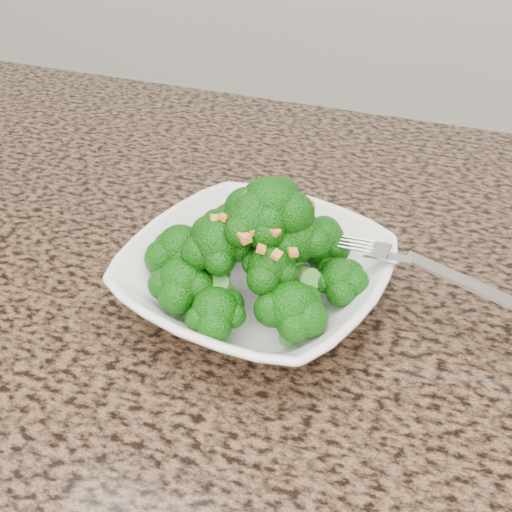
% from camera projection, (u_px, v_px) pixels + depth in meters
% --- Properties ---
extents(granite_counter, '(1.64, 1.04, 0.03)m').
position_uv_depth(granite_counter, '(127.00, 387.00, 0.49)').
color(granite_counter, brown).
rests_on(granite_counter, cabinet).
extents(bowl, '(0.25, 0.25, 0.05)m').
position_uv_depth(bowl, '(256.00, 280.00, 0.53)').
color(bowl, white).
rests_on(bowl, granite_counter).
extents(broccoli_pile, '(0.18, 0.18, 0.07)m').
position_uv_depth(broccoli_pile, '(256.00, 216.00, 0.49)').
color(broccoli_pile, '#11590A').
rests_on(broccoli_pile, bowl).
extents(garlic_topping, '(0.11, 0.11, 0.01)m').
position_uv_depth(garlic_topping, '(256.00, 169.00, 0.47)').
color(garlic_topping, orange).
rests_on(garlic_topping, broccoli_pile).
extents(fork, '(0.18, 0.04, 0.01)m').
position_uv_depth(fork, '(404.00, 260.00, 0.50)').
color(fork, silver).
rests_on(fork, bowl).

